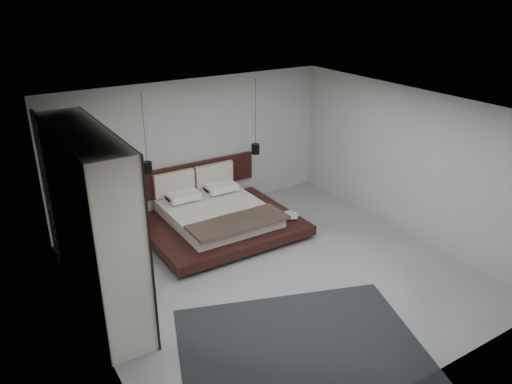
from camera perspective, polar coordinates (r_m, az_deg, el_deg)
floor at (r=8.54m, az=2.17°, el=-9.20°), size 6.00×6.00×0.00m
ceiling at (r=7.44m, az=2.49°, el=9.37°), size 6.00×6.00×0.00m
wall_back at (r=10.34m, az=-7.14°, el=5.08°), size 6.00×0.00×6.00m
wall_front at (r=5.96m, az=19.08°, el=-10.34°), size 6.00×0.00×6.00m
wall_left at (r=6.82m, az=-19.11°, el=-5.91°), size 0.00×6.00×6.00m
wall_right at (r=9.79m, az=17.00°, el=3.21°), size 0.00×6.00×6.00m
lattice_screen at (r=9.08m, az=-22.57°, el=0.17°), size 0.05×0.90×2.60m
bed at (r=9.80m, az=-4.43°, el=-2.82°), size 2.84×2.42×1.09m
book_lower at (r=9.85m, az=3.40°, el=-2.74°), size 0.24×0.32×0.03m
book_upper at (r=9.81m, az=3.41°, el=-2.69°), size 0.37×0.39×0.02m
pendant_left at (r=9.33m, az=-12.30°, el=2.82°), size 0.17×0.17×1.50m
pendant_right at (r=10.31m, az=-0.06°, el=4.99°), size 0.17×0.17×1.55m
wardrobe at (r=7.44m, az=-18.06°, el=-3.50°), size 0.66×2.80×2.75m
rug at (r=7.07m, az=5.03°, el=-17.08°), size 3.80×3.24×0.01m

